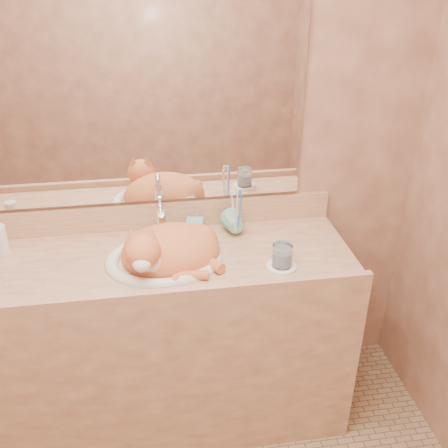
{
  "coord_description": "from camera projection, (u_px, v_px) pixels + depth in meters",
  "views": [
    {
      "loc": [
        0.02,
        -0.98,
        1.92
      ],
      "look_at": [
        0.28,
        0.7,
        1.0
      ],
      "focal_mm": 40.0,
      "sensor_mm": 36.0,
      "label": 1
    }
  ],
  "objects": [
    {
      "name": "cat",
      "position": [
        168.0,
        249.0,
        1.94
      ],
      "size": [
        0.41,
        0.35,
        0.22
      ],
      "primitive_type": null,
      "rotation": [
        0.0,
        0.0,
        0.06
      ],
      "color": "#CA5C2E",
      "rests_on": "sink_basin"
    },
    {
      "name": "vanity_counter",
      "position": [
        161.0,
        341.0,
        2.2
      ],
      "size": [
        1.6,
        0.55,
        0.85
      ],
      "primitive_type": null,
      "color": "#996444",
      "rests_on": "floor"
    },
    {
      "name": "soap_dispenser",
      "position": [
        193.0,
        227.0,
        2.06
      ],
      "size": [
        0.09,
        0.09,
        0.16
      ],
      "primitive_type": "imported",
      "rotation": [
        0.0,
        0.0,
        -0.2
      ],
      "color": "#6FB295",
      "rests_on": "vanity_counter"
    },
    {
      "name": "sink_basin",
      "position": [
        163.0,
        246.0,
        1.95
      ],
      "size": [
        0.5,
        0.43,
        0.14
      ],
      "primitive_type": null,
      "rotation": [
        0.0,
        0.0,
        -0.13
      ],
      "color": "white",
      "rests_on": "vanity_counter"
    },
    {
      "name": "saucer",
      "position": [
        281.0,
        266.0,
        1.94
      ],
      "size": [
        0.12,
        0.12,
        0.01
      ],
      "primitive_type": "cylinder",
      "color": "white",
      "rests_on": "vanity_counter"
    },
    {
      "name": "wall_back",
      "position": [
        146.0,
        141.0,
        2.04
      ],
      "size": [
        2.4,
        0.02,
        2.5
      ],
      "primitive_type": "cube",
      "color": "brown",
      "rests_on": "ground"
    },
    {
      "name": "lotion_bottle",
      "position": [
        1.0,
        240.0,
        2.01
      ],
      "size": [
        0.05,
        0.05,
        0.12
      ],
      "primitive_type": "cylinder",
      "color": "silver",
      "rests_on": "vanity_counter"
    },
    {
      "name": "toothbrushes",
      "position": [
        237.0,
        210.0,
        2.08
      ],
      "size": [
        0.04,
        0.04,
        0.23
      ],
      "primitive_type": null,
      "color": "silver",
      "rests_on": "toothbrush_cup"
    },
    {
      "name": "toothbrush_cup",
      "position": [
        237.0,
        228.0,
        2.12
      ],
      "size": [
        0.11,
        0.11,
        0.09
      ],
      "primitive_type": "imported",
      "rotation": [
        0.0,
        0.0,
        0.11
      ],
      "color": "#6FB295",
      "rests_on": "vanity_counter"
    },
    {
      "name": "mirror",
      "position": [
        144.0,
        108.0,
        1.96
      ],
      "size": [
        1.3,
        0.02,
        0.8
      ],
      "primitive_type": "cube",
      "color": "white",
      "rests_on": "wall_back"
    },
    {
      "name": "faucet",
      "position": [
        161.0,
        220.0,
        2.09
      ],
      "size": [
        0.05,
        0.13,
        0.18
      ],
      "primitive_type": null,
      "rotation": [
        0.0,
        0.0,
        0.01
      ],
      "color": "white",
      "rests_on": "vanity_counter"
    },
    {
      "name": "water_glass",
      "position": [
        282.0,
        255.0,
        1.91
      ],
      "size": [
        0.08,
        0.08,
        0.09
      ],
      "primitive_type": "cylinder",
      "color": "silver",
      "rests_on": "saucer"
    }
  ]
}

